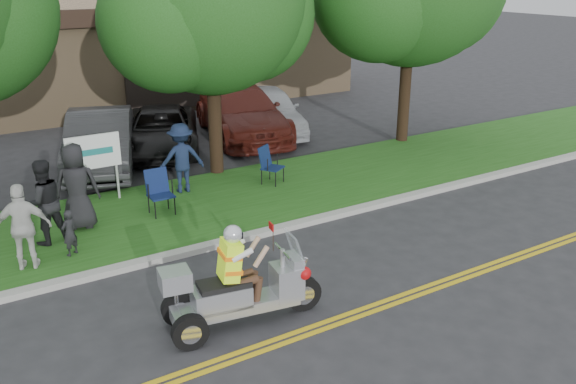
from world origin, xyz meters
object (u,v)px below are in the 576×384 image
spectator_adult_right (24,227)px  spectator_adult_mid (43,202)px  lawn_chair_a (159,189)px  parked_car_mid (161,131)px  parked_car_far_right (268,110)px  parked_car_left (100,141)px  lawn_chair_b (269,162)px  parked_car_right (242,112)px  trike_scooter (237,291)px

spectator_adult_right → spectator_adult_mid: bearing=-100.8°
lawn_chair_a → spectator_adult_right: size_ratio=0.61×
spectator_adult_mid → parked_car_mid: spectator_adult_mid is taller
parked_car_mid → parked_car_far_right: parked_car_far_right is taller
parked_car_left → lawn_chair_b: bearing=-29.7°
lawn_chair_a → parked_car_left: size_ratio=0.21×
spectator_adult_mid → spectator_adult_right: spectator_adult_mid is taller
parked_car_left → parked_car_far_right: parked_car_left is taller
lawn_chair_b → parked_car_left: (-3.25, 3.76, 0.16)m
lawn_chair_a → parked_car_far_right: (5.88, 5.24, 0.11)m
spectator_adult_mid → spectator_adult_right: bearing=52.7°
lawn_chair_a → parked_car_right: bearing=47.3°
lawn_chair_a → spectator_adult_mid: size_ratio=0.58×
trike_scooter → lawn_chair_a: (0.57, 4.93, 0.07)m
trike_scooter → parked_car_far_right: 12.04m
parked_car_right → parked_car_far_right: bearing=9.5°
spectator_adult_mid → spectator_adult_right: size_ratio=1.07×
parked_car_left → trike_scooter: bearing=-73.3°
parked_car_far_right → lawn_chair_a: bearing=-122.9°
lawn_chair_b → parked_car_right: (1.76, 4.83, 0.18)m
spectator_adult_right → parked_car_far_right: bearing=-125.2°
lawn_chair_a → parked_car_right: (4.89, 5.29, 0.15)m
lawn_chair_b → parked_car_right: parked_car_right is taller
lawn_chair_a → spectator_adult_right: 3.33m
lawn_chair_a → parked_car_left: parked_car_left is taller
trike_scooter → parked_car_right: trike_scooter is taller
parked_car_left → parked_car_far_right: (6.00, 1.02, -0.02)m
lawn_chair_a → spectator_adult_right: (-3.05, -1.32, 0.25)m
parked_car_right → parked_car_far_right: 1.00m
lawn_chair_a → lawn_chair_b: 3.16m
lawn_chair_a → parked_car_mid: (1.94, 4.98, -0.02)m
lawn_chair_b → parked_car_far_right: size_ratio=0.21×
parked_car_left → parked_car_far_right: size_ratio=1.06×
lawn_chair_a → parked_car_right: size_ratio=0.18×
spectator_adult_right → parked_car_right: spectator_adult_right is taller
spectator_adult_mid → parked_car_mid: (4.45, 5.34, -0.32)m
spectator_adult_mid → lawn_chair_a: bearing=-179.8°
lawn_chair_b → spectator_adult_mid: 5.71m
spectator_adult_mid → parked_car_left: 5.16m
parked_car_mid → spectator_adult_right: bearing=-106.1°
parked_car_left → parked_car_right: parked_car_right is taller
spectator_adult_right → lawn_chair_a: bearing=-138.1°
lawn_chair_b → parked_car_mid: bearing=73.2°
lawn_chair_b → parked_car_far_right: parked_car_far_right is taller
parked_car_left → parked_car_far_right: 6.09m
lawn_chair_b → spectator_adult_mid: bearing=156.6°
spectator_adult_mid → spectator_adult_right: (-0.54, -0.96, -0.05)m
spectator_adult_right → parked_car_right: (7.94, 6.60, -0.10)m
trike_scooter → lawn_chair_a: trike_scooter is taller
trike_scooter → spectator_adult_mid: spectator_adult_mid is taller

